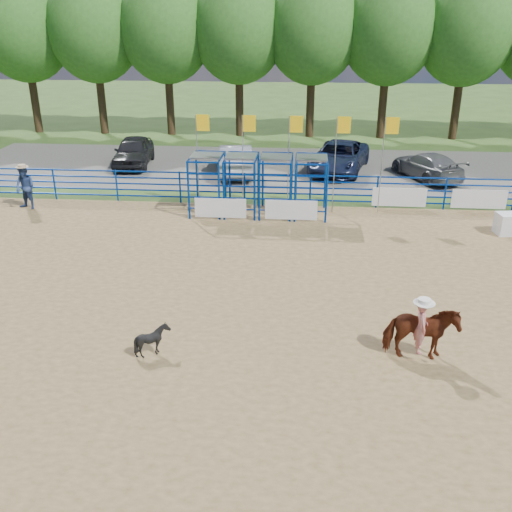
% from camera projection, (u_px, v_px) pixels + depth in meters
% --- Properties ---
extents(ground, '(120.00, 120.00, 0.00)m').
position_uv_depth(ground, '(310.00, 311.00, 17.01)').
color(ground, '#446227').
rests_on(ground, ground).
extents(arena_dirt, '(30.00, 20.00, 0.02)m').
position_uv_depth(arena_dirt, '(310.00, 311.00, 17.00)').
color(arena_dirt, '#987B4C').
rests_on(arena_dirt, ground).
extents(gravel_strip, '(40.00, 10.00, 0.01)m').
position_uv_depth(gravel_strip, '(309.00, 168.00, 32.57)').
color(gravel_strip, '#67645B').
rests_on(gravel_strip, ground).
extents(horse_and_rider, '(1.80, 0.84, 2.42)m').
position_uv_depth(horse_and_rider, '(421.00, 329.00, 14.31)').
color(horse_and_rider, maroon).
rests_on(horse_and_rider, arena_dirt).
extents(calf, '(0.91, 0.84, 0.86)m').
position_uv_depth(calf, '(153.00, 340.00, 14.67)').
color(calf, black).
rests_on(calf, arena_dirt).
extents(spectator_cowboy, '(1.13, 1.00, 2.01)m').
position_uv_depth(spectator_cowboy, '(25.00, 187.00, 25.41)').
color(spectator_cowboy, navy).
rests_on(spectator_cowboy, arena_dirt).
extents(car_a, '(2.39, 4.93, 1.62)m').
position_uv_depth(car_a, '(133.00, 151.00, 32.79)').
color(car_a, black).
rests_on(car_a, gravel_strip).
extents(car_b, '(2.32, 5.06, 1.61)m').
position_uv_depth(car_b, '(236.00, 159.00, 31.07)').
color(car_b, gray).
rests_on(car_b, gravel_strip).
extents(car_c, '(3.97, 6.23, 1.60)m').
position_uv_depth(car_c, '(339.00, 157.00, 31.61)').
color(car_c, '#161D37').
rests_on(car_c, gravel_strip).
extents(car_d, '(3.66, 5.11, 1.38)m').
position_uv_depth(car_d, '(427.00, 166.00, 30.26)').
color(car_d, '#5C5C5F').
rests_on(car_d, gravel_strip).
extents(perimeter_fence, '(30.10, 20.10, 1.50)m').
position_uv_depth(perimeter_fence, '(311.00, 289.00, 16.71)').
color(perimeter_fence, navy).
rests_on(perimeter_fence, ground).
extents(chute_assembly, '(19.32, 2.41, 4.20)m').
position_uv_depth(chute_assembly, '(267.00, 186.00, 24.75)').
color(chute_assembly, navy).
rests_on(chute_assembly, ground).
extents(treeline, '(56.40, 6.40, 11.24)m').
position_uv_depth(treeline, '(313.00, 23.00, 37.84)').
color(treeline, '#3F2B19').
rests_on(treeline, ground).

